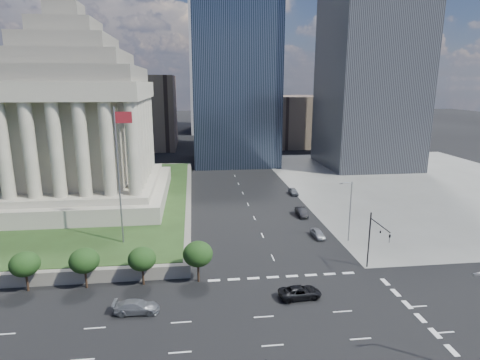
{
  "coord_description": "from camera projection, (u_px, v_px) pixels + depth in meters",
  "views": [
    {
      "loc": [
        -11.18,
        -33.75,
        25.01
      ],
      "look_at": [
        -5.52,
        14.52,
        13.27
      ],
      "focal_mm": 30.0,
      "sensor_mm": 36.0,
      "label": 1
    }
  ],
  "objects": [
    {
      "name": "war_memorial",
      "position": [
        73.0,
        103.0,
        77.19
      ],
      "size": [
        34.0,
        34.0,
        39.0
      ],
      "primitive_type": null,
      "color": "gray",
      "rests_on": "plaza_lawn"
    },
    {
      "name": "pickup_truck",
      "position": [
        300.0,
        292.0,
        47.86
      ],
      "size": [
        5.34,
        2.84,
        1.43
      ],
      "primitive_type": "imported",
      "rotation": [
        0.0,
        0.0,
        1.66
      ],
      "color": "black",
      "rests_on": "ground"
    },
    {
      "name": "suv_grey",
      "position": [
        136.0,
        307.0,
        44.72
      ],
      "size": [
        2.29,
        5.17,
        1.48
      ],
      "primitive_type": "imported",
      "rotation": [
        0.0,
        0.0,
        1.53
      ],
      "color": "slate",
      "rests_on": "ground"
    },
    {
      "name": "building_filler_ne",
      "position": [
        297.0,
        120.0,
        166.5
      ],
      "size": [
        20.0,
        30.0,
        20.0
      ],
      "primitive_type": "cube",
      "color": "brown",
      "rests_on": "ground"
    },
    {
      "name": "street_lamp_north",
      "position": [
        349.0,
        208.0,
        64.03
      ],
      "size": [
        2.13,
        0.22,
        10.0
      ],
      "color": "slate",
      "rests_on": "ground"
    },
    {
      "name": "plaza_lawn",
      "position": [
        30.0,
        199.0,
        82.46
      ],
      "size": [
        64.0,
        68.0,
        0.1
      ],
      "primitive_type": "cube",
      "color": "#243A18",
      "rests_on": "plaza_terrace"
    },
    {
      "name": "plaza_terrace",
      "position": [
        30.0,
        203.0,
        82.69
      ],
      "size": [
        66.0,
        70.0,
        1.8
      ],
      "primitive_type": "cube",
      "color": "#676359",
      "rests_on": "ground"
    },
    {
      "name": "parked_sedan_far",
      "position": [
        293.0,
        191.0,
        92.52
      ],
      "size": [
        1.75,
        4.25,
        1.44
      ],
      "primitive_type": "imported",
      "rotation": [
        0.0,
        0.0,
        -0.01
      ],
      "color": "slate",
      "rests_on": "ground"
    },
    {
      "name": "sidewalk_ne",
      "position": [
        418.0,
        183.0,
        102.85
      ],
      "size": [
        68.0,
        90.0,
        0.03
      ],
      "primitive_type": "cube",
      "color": "slate",
      "rests_on": "ground"
    },
    {
      "name": "parked_sedan_near",
      "position": [
        318.0,
        233.0,
        66.69
      ],
      "size": [
        4.1,
        1.82,
        1.37
      ],
      "primitive_type": "imported",
      "rotation": [
        0.0,
        0.0,
        0.05
      ],
      "color": "gray",
      "rests_on": "ground"
    },
    {
      "name": "traffic_signal_ne",
      "position": [
        375.0,
        236.0,
        53.12
      ],
      "size": [
        0.3,
        5.74,
        8.0
      ],
      "color": "black",
      "rests_on": "ground"
    },
    {
      "name": "flagpole",
      "position": [
        119.0,
        169.0,
        57.34
      ],
      "size": [
        2.52,
        0.24,
        20.0
      ],
      "color": "slate",
      "rests_on": "plaza_lawn"
    },
    {
      "name": "parked_sedan_mid",
      "position": [
        302.0,
        212.0,
        77.54
      ],
      "size": [
        1.66,
        4.71,
        1.55
      ],
      "primitive_type": "imported",
      "rotation": [
        0.0,
        0.0,
        -0.0
      ],
      "color": "black",
      "rests_on": "ground"
    },
    {
      "name": "midrise_glass",
      "position": [
        234.0,
        67.0,
        124.62
      ],
      "size": [
        26.0,
        26.0,
        60.0
      ],
      "primitive_type": "cube",
      "color": "black",
      "rests_on": "ground"
    },
    {
      "name": "building_filler_nw",
      "position": [
        145.0,
        112.0,
        158.54
      ],
      "size": [
        24.0,
        30.0,
        28.0
      ],
      "primitive_type": "cube",
      "color": "brown",
      "rests_on": "ground"
    },
    {
      "name": "ground",
      "position": [
        227.0,
        159.0,
        136.26
      ],
      "size": [
        500.0,
        500.0,
        0.0
      ],
      "primitive_type": "plane",
      "color": "black",
      "rests_on": "ground"
    }
  ]
}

